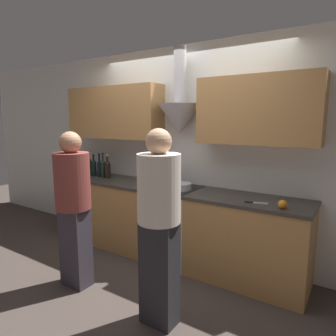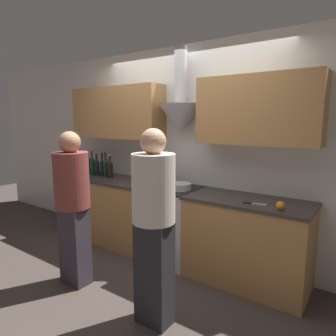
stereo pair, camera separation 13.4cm
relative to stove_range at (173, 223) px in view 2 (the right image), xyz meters
name	(u,v)px [view 2 (the right image)]	position (x,y,z in m)	size (l,w,h in m)	color
ground_plane	(157,269)	(0.00, -0.33, -0.46)	(12.00, 12.00, 0.00)	#423833
wall_back	(182,138)	(-0.04, 0.26, 1.02)	(8.40, 0.52, 2.60)	silver
counter_left	(112,209)	(-1.05, 0.00, 0.00)	(1.52, 0.62, 0.90)	#B27F47
counter_right	(246,241)	(0.93, 0.00, 0.00)	(1.28, 0.62, 0.90)	#B27F47
stove_range	(173,223)	(0.00, 0.00, 0.00)	(0.61, 0.60, 0.90)	silver
wine_bottle_0	(80,164)	(-1.72, 0.01, 0.59)	(0.07, 0.07, 0.35)	black
wine_bottle_1	(84,165)	(-1.63, 0.01, 0.58)	(0.07, 0.07, 0.32)	black
wine_bottle_2	(88,165)	(-1.54, 0.02, 0.59)	(0.08, 0.08, 0.34)	black
wine_bottle_3	(92,165)	(-1.45, 0.01, 0.59)	(0.07, 0.07, 0.35)	black
wine_bottle_4	(97,167)	(-1.35, 0.01, 0.58)	(0.07, 0.07, 0.31)	black
wine_bottle_5	(102,167)	(-1.24, 0.02, 0.58)	(0.07, 0.07, 0.33)	black
wine_bottle_6	(106,167)	(-1.16, 0.01, 0.59)	(0.07, 0.07, 0.35)	black
wine_bottle_7	(110,168)	(-1.06, 0.00, 0.58)	(0.08, 0.08, 0.33)	black
stock_pot	(165,179)	(-0.14, 0.02, 0.54)	(0.21, 0.21, 0.18)	silver
mixing_bowl	(181,186)	(0.14, -0.04, 0.49)	(0.24, 0.24, 0.08)	silver
orange_fruit	(281,206)	(1.30, -0.19, 0.49)	(0.08, 0.08, 0.08)	orange
chefs_knife	(255,204)	(1.05, -0.14, 0.45)	(0.22, 0.08, 0.01)	silver
person_foreground_left	(73,202)	(-0.52, -1.05, 0.42)	(0.35, 0.35, 1.60)	#38333D
person_foreground_right	(154,220)	(0.54, -1.07, 0.45)	(0.35, 0.35, 1.64)	#28282D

